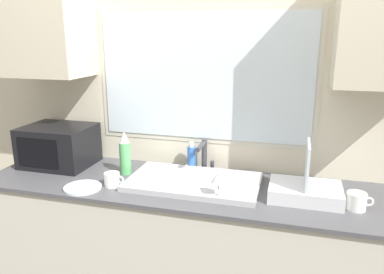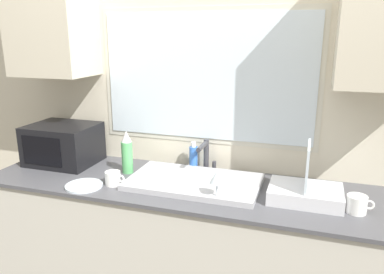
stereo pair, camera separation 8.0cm
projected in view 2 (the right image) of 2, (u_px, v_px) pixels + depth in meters
countertop at (190, 258)px, 2.17m from camera, size 2.34×0.63×0.93m
wall_back at (206, 94)px, 2.20m from camera, size 6.00×0.38×2.60m
sink_basin at (194, 182)px, 2.05m from camera, size 0.71×0.42×0.03m
faucet at (206, 153)px, 2.21m from camera, size 0.08×0.18×0.19m
microwave at (63, 144)px, 2.37m from camera, size 0.41×0.34×0.25m
dish_rack at (305, 192)px, 1.84m from camera, size 0.35×0.25×0.29m
spray_bottle at (127, 153)px, 2.20m from camera, size 0.07×0.07×0.26m
soap_bottle at (193, 157)px, 2.26m from camera, size 0.05×0.05×0.17m
mug_near_sink at (113, 178)px, 2.04m from camera, size 0.11×0.08×0.08m
wine_glass at (217, 178)px, 1.81m from camera, size 0.07×0.07×0.16m
mug_by_rack at (357, 204)px, 1.72m from camera, size 0.12×0.09×0.08m
small_plate at (84, 186)px, 2.02m from camera, size 0.20×0.20×0.01m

